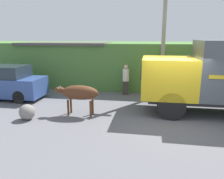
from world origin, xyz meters
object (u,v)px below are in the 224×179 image
object	(u,v)px
utility_pole	(164,34)
roadside_rock	(27,112)
brown_cow	(79,93)
parked_suv	(3,83)
pedestrian_on_hill	(126,79)

from	to	relation	value
utility_pole	roadside_rock	size ratio (longest dim) A/B	10.49
brown_cow	utility_pole	bearing A→B (deg)	35.32
utility_pole	parked_suv	bearing A→B (deg)	-166.83
parked_suv	utility_pole	distance (m)	9.06
brown_cow	parked_suv	size ratio (longest dim) A/B	0.44
brown_cow	parked_suv	distance (m)	5.19
utility_pole	roadside_rock	world-z (taller)	utility_pole
brown_cow	parked_suv	xyz separation A→B (m)	(-4.86, 1.83, -0.12)
roadside_rock	brown_cow	bearing A→B (deg)	24.61
brown_cow	pedestrian_on_hill	distance (m)	4.04
brown_cow	pedestrian_on_hill	bearing A→B (deg)	55.43
utility_pole	brown_cow	bearing A→B (deg)	-133.34
brown_cow	roadside_rock	size ratio (longest dim) A/B	3.05
pedestrian_on_hill	brown_cow	bearing A→B (deg)	62.27
roadside_rock	utility_pole	bearing A→B (deg)	40.35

